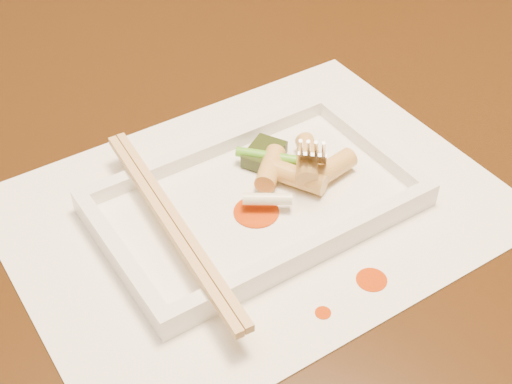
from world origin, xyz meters
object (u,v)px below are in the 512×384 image
placemat (256,208)px  plate_base (256,204)px  table (123,252)px  fork (315,91)px  chopstick_a (167,224)px

placemat → plate_base: size_ratio=1.54×
table → plate_base: plate_base is taller
table → fork: bearing=-30.2°
table → chopstick_a: chopstick_a is taller
table → placemat: size_ratio=3.50×
plate_base → chopstick_a: chopstick_a is taller
table → chopstick_a: 0.17m
chopstick_a → placemat: bearing=-0.0°
table → plate_base: bearing=-51.7°
table → placemat: placemat is taller
plate_base → chopstick_a: size_ratio=1.08×
table → chopstick_a: bearing=-87.8°
chopstick_a → fork: bearing=6.8°
plate_base → placemat: bearing=-135.0°
placemat → fork: 0.11m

